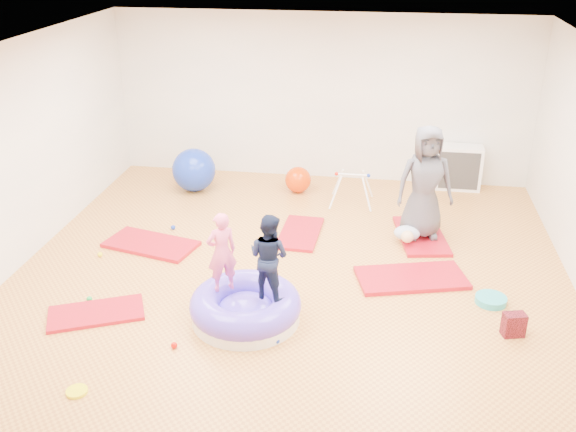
# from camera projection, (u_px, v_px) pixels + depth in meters

# --- Properties ---
(room) EXTENTS (7.01, 8.01, 2.81)m
(room) POSITION_uv_depth(u_px,v_px,m) (284.00, 186.00, 7.15)
(room) COLOR gold
(room) RESTS_ON ground
(gym_mat_front_left) EXTENTS (1.18, 0.92, 0.04)m
(gym_mat_front_left) POSITION_uv_depth(u_px,v_px,m) (96.00, 313.00, 7.32)
(gym_mat_front_left) COLOR #A41416
(gym_mat_front_left) RESTS_ON ground
(gym_mat_mid_left) EXTENTS (1.36, 0.91, 0.05)m
(gym_mat_mid_left) POSITION_uv_depth(u_px,v_px,m) (151.00, 244.00, 8.87)
(gym_mat_mid_left) COLOR #A41416
(gym_mat_mid_left) RESTS_ON ground
(gym_mat_center_back) EXTENTS (0.59, 1.10, 0.05)m
(gym_mat_center_back) POSITION_uv_depth(u_px,v_px,m) (300.00, 233.00, 9.20)
(gym_mat_center_back) COLOR #A41416
(gym_mat_center_back) RESTS_ON ground
(gym_mat_right) EXTENTS (1.47, 1.01, 0.06)m
(gym_mat_right) POSITION_uv_depth(u_px,v_px,m) (411.00, 278.00, 8.03)
(gym_mat_right) COLOR #A41416
(gym_mat_right) RESTS_ON ground
(gym_mat_rear_right) EXTENTS (0.81, 1.31, 0.05)m
(gym_mat_rear_right) POSITION_uv_depth(u_px,v_px,m) (421.00, 236.00, 9.11)
(gym_mat_rear_right) COLOR #A41416
(gym_mat_rear_right) RESTS_ON ground
(inflatable_cushion) EXTENTS (1.26, 1.26, 0.40)m
(inflatable_cushion) POSITION_uv_depth(u_px,v_px,m) (246.00, 307.00, 7.18)
(inflatable_cushion) COLOR white
(inflatable_cushion) RESTS_ON ground
(child_pink) EXTENTS (0.41, 0.37, 0.94)m
(child_pink) POSITION_uv_depth(u_px,v_px,m) (221.00, 248.00, 7.03)
(child_pink) COLOR #FB5C8B
(child_pink) RESTS_ON inflatable_cushion
(child_navy) EXTENTS (0.59, 0.54, 0.99)m
(child_navy) POSITION_uv_depth(u_px,v_px,m) (269.00, 252.00, 6.88)
(child_navy) COLOR black
(child_navy) RESTS_ON inflatable_cushion
(adult_caregiver) EXTENTS (0.87, 0.66, 1.60)m
(adult_caregiver) POSITION_uv_depth(u_px,v_px,m) (425.00, 182.00, 8.76)
(adult_caregiver) COLOR #484851
(adult_caregiver) RESTS_ON gym_mat_rear_right
(infant) EXTENTS (0.37, 0.37, 0.22)m
(infant) POSITION_uv_depth(u_px,v_px,m) (407.00, 234.00, 8.86)
(infant) COLOR #ACC0E2
(infant) RESTS_ON gym_mat_rear_right
(ball_pit_balls) EXTENTS (4.11, 3.00, 0.07)m
(ball_pit_balls) POSITION_uv_depth(u_px,v_px,m) (205.00, 278.00, 8.01)
(ball_pit_balls) COLOR #1531B2
(ball_pit_balls) RESTS_ON ground
(exercise_ball_blue) EXTENTS (0.72, 0.72, 0.72)m
(exercise_ball_blue) POSITION_uv_depth(u_px,v_px,m) (194.00, 170.00, 10.58)
(exercise_ball_blue) COLOR #1531B2
(exercise_ball_blue) RESTS_ON ground
(exercise_ball_orange) EXTENTS (0.43, 0.43, 0.43)m
(exercise_ball_orange) POSITION_uv_depth(u_px,v_px,m) (298.00, 180.00, 10.58)
(exercise_ball_orange) COLOR #D73501
(exercise_ball_orange) RESTS_ON ground
(infant_play_gym) EXTENTS (0.67, 0.64, 0.51)m
(infant_play_gym) POSITION_uv_depth(u_px,v_px,m) (352.00, 184.00, 10.06)
(infant_play_gym) COLOR white
(infant_play_gym) RESTS_ON ground
(cube_shelf) EXTENTS (0.74, 0.36, 0.74)m
(cube_shelf) POSITION_uv_depth(u_px,v_px,m) (458.00, 167.00, 10.67)
(cube_shelf) COLOR white
(cube_shelf) RESTS_ON ground
(balance_disc) EXTENTS (0.37, 0.37, 0.08)m
(balance_disc) POSITION_uv_depth(u_px,v_px,m) (491.00, 300.00, 7.54)
(balance_disc) COLOR #2AA8B0
(balance_disc) RESTS_ON ground
(backpack) EXTENTS (0.26, 0.20, 0.27)m
(backpack) POSITION_uv_depth(u_px,v_px,m) (514.00, 325.00, 6.91)
(backpack) COLOR maroon
(backpack) RESTS_ON ground
(yellow_toy) EXTENTS (0.21, 0.21, 0.03)m
(yellow_toy) POSITION_uv_depth(u_px,v_px,m) (77.00, 391.00, 6.11)
(yellow_toy) COLOR #FFFA0E
(yellow_toy) RESTS_ON ground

